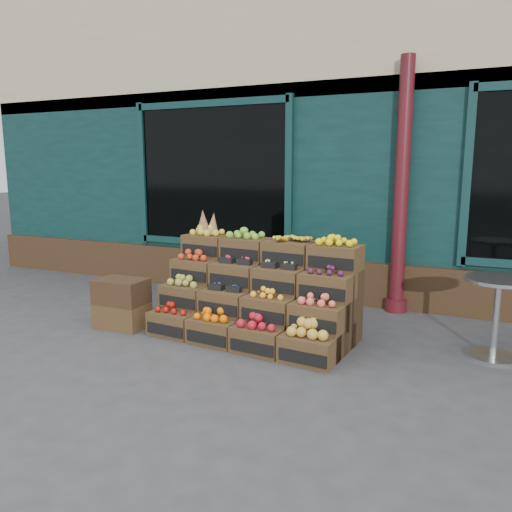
% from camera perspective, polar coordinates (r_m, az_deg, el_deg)
% --- Properties ---
extents(ground, '(60.00, 60.00, 0.00)m').
position_cam_1_polar(ground, '(5.29, -1.18, -10.50)').
color(ground, '#3A3A3D').
rests_on(ground, ground).
extents(shop_facade, '(12.00, 6.24, 4.80)m').
position_cam_1_polar(shop_facade, '(9.82, 12.11, 13.05)').
color(shop_facade, '#0C2B2A').
rests_on(shop_facade, ground).
extents(crate_display, '(2.25, 1.24, 1.36)m').
position_cam_1_polar(crate_display, '(5.57, 0.07, -4.89)').
color(crate_display, '#46311B').
rests_on(crate_display, ground).
extents(spare_crates, '(0.59, 0.41, 0.58)m').
position_cam_1_polar(spare_crates, '(6.08, -15.09, -5.23)').
color(spare_crates, '#46311B').
rests_on(spare_crates, ground).
extents(bistro_table, '(0.65, 0.65, 0.81)m').
position_cam_1_polar(bistro_table, '(5.40, 25.81, -5.45)').
color(bistro_table, silver).
rests_on(bistro_table, ground).
extents(shopkeeper, '(0.74, 0.49, 2.00)m').
position_cam_1_polar(shopkeeper, '(8.25, -5.31, 4.08)').
color(shopkeeper, '#19592C').
rests_on(shopkeeper, ground).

